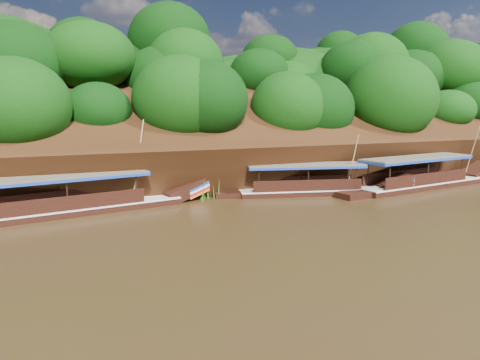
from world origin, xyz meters
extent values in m
plane|color=black|center=(0.00, 0.00, 0.00)|extent=(160.00, 160.00, 0.00)
cube|color=black|center=(0.00, 16.00, 3.50)|extent=(120.00, 16.12, 13.64)
cube|color=black|center=(0.00, 26.00, 0.00)|extent=(120.00, 24.00, 12.00)
ellipsoid|color=#0E400A|center=(-6.00, 15.00, 3.50)|extent=(18.00, 8.00, 6.40)
ellipsoid|color=#0E400A|center=(0.00, 23.00, 9.20)|extent=(24.00, 11.00, 8.40)
ellipsoid|color=#0E400A|center=(24.00, 14.50, 3.40)|extent=(18.00, 8.00, 6.00)
ellipsoid|color=#0E400A|center=(34.00, 22.00, 8.80)|extent=(22.00, 10.00, 8.00)
cube|color=black|center=(11.68, 6.68, 0.00)|extent=(13.96, 4.42, 0.97)
cube|color=silver|center=(11.68, 6.68, 0.46)|extent=(13.98, 4.49, 0.11)
cube|color=black|center=(19.33, 7.85, 0.75)|extent=(3.48, 2.24, 1.88)
cube|color=brown|center=(10.83, 6.55, 2.59)|extent=(11.07, 4.32, 0.13)
cube|color=#173895|center=(10.83, 6.55, 2.46)|extent=(11.07, 4.32, 0.19)
cylinder|color=tan|center=(17.61, 7.04, 3.00)|extent=(0.67, 1.78, 4.73)
cube|color=black|center=(1.81, 7.84, 0.00)|extent=(11.71, 4.86, 0.87)
cube|color=silver|center=(1.81, 7.84, 0.41)|extent=(11.72, 4.92, 0.10)
cube|color=black|center=(8.10, 6.27, 0.67)|extent=(3.04, 2.20, 1.63)
cube|color=#173895|center=(8.80, 6.09, 0.96)|extent=(1.78, 1.95, 0.59)
cube|color=red|center=(8.80, 6.09, 0.63)|extent=(1.78, 1.95, 0.59)
cube|color=brown|center=(1.11, 8.02, 2.32)|extent=(9.35, 4.55, 0.12)
cube|color=#173895|center=(1.11, 8.02, 2.20)|extent=(9.35, 4.55, 0.17)
cylinder|color=tan|center=(4.47, 6.58, 2.56)|extent=(0.32, 0.95, 4.19)
cube|color=black|center=(-15.41, 8.17, 0.00)|extent=(13.63, 4.79, 0.92)
cube|color=silver|center=(-15.41, 8.17, 0.44)|extent=(13.64, 4.86, 0.10)
cube|color=black|center=(-7.98, 9.63, 0.71)|extent=(3.43, 2.26, 1.81)
cube|color=#173895|center=(-7.16, 9.79, 1.02)|extent=(1.96, 2.03, 0.67)
cube|color=red|center=(-7.16, 9.79, 0.67)|extent=(1.96, 2.03, 0.67)
cube|color=brown|center=(-16.23, 8.01, 2.46)|extent=(10.83, 4.56, 0.12)
cube|color=#173895|center=(-16.23, 8.01, 2.33)|extent=(10.83, 4.56, 0.18)
cylinder|color=tan|center=(-11.37, 8.75, 3.21)|extent=(1.20, 1.22, 5.30)
cone|color=#346F1B|center=(-19.12, 9.55, 0.90)|extent=(1.50, 1.50, 1.80)
cone|color=#346F1B|center=(-12.14, 9.72, 0.93)|extent=(1.50, 1.50, 1.85)
cone|color=#346F1B|center=(-6.19, 9.38, 0.81)|extent=(1.50, 1.50, 1.61)
cone|color=#346F1B|center=(1.30, 9.81, 0.77)|extent=(1.50, 1.50, 1.54)
cone|color=#346F1B|center=(6.17, 9.90, 1.03)|extent=(1.50, 1.50, 2.06)
cone|color=#346F1B|center=(12.53, 9.13, 0.75)|extent=(1.50, 1.50, 1.50)
cone|color=#346F1B|center=(20.85, 9.29, 0.95)|extent=(1.50, 1.50, 1.91)
camera|label=1|loc=(-17.40, -22.48, 6.73)|focal=35.00mm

